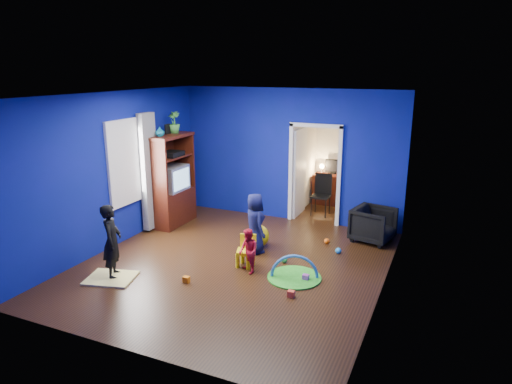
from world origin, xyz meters
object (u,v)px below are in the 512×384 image
at_px(vase, 160,132).
at_px(child_navy, 255,223).
at_px(play_mat, 294,277).
at_px(crt_tv, 172,178).
at_px(armchair, 373,225).
at_px(toddler_red, 248,251).
at_px(tv_armoire, 171,180).
at_px(study_desk, 331,189).
at_px(hopper_ball, 258,236).
at_px(child_black, 112,241).
at_px(kid_chair, 245,253).
at_px(folding_chair, 321,196).

bearing_deg(vase, child_navy, -11.13).
bearing_deg(play_mat, crt_tv, 155.62).
relative_size(armchair, toddler_red, 0.99).
height_order(child_navy, tv_armoire, tv_armoire).
bearing_deg(study_desk, hopper_ball, -99.33).
relative_size(child_black, crt_tv, 1.76).
height_order(kid_chair, play_mat, kid_chair).
bearing_deg(folding_chair, vase, -142.27).
distance_m(play_mat, folding_chair, 3.44).
distance_m(tv_armoire, crt_tv, 0.06).
distance_m(crt_tv, kid_chair, 2.86).
height_order(armchair, kid_chair, armchair).
distance_m(child_navy, folding_chair, 2.68).
bearing_deg(play_mat, child_black, -157.42).
bearing_deg(toddler_red, armchair, 95.86).
bearing_deg(tv_armoire, child_navy, -18.09).
distance_m(toddler_red, kid_chair, 0.28).
distance_m(armchair, folding_chair, 1.85).
relative_size(child_black, play_mat, 1.40).
bearing_deg(crt_tv, tv_armoire, 180.00).
bearing_deg(hopper_ball, kid_chair, -80.20).
xyz_separation_m(child_black, child_navy, (1.69, 1.87, -0.05)).
bearing_deg(tv_armoire, kid_chair, -30.12).
bearing_deg(toddler_red, child_black, -110.43).
xyz_separation_m(tv_armoire, play_mat, (3.34, -1.50, -0.97)).
xyz_separation_m(vase, crt_tv, (0.04, 0.30, -1.04)).
bearing_deg(tv_armoire, armchair, 9.14).
relative_size(hopper_ball, kid_chair, 0.87).
relative_size(child_navy, kid_chair, 2.25).
distance_m(child_black, kid_chair, 2.20).
bearing_deg(toddler_red, hopper_ball, 147.27).
bearing_deg(child_navy, armchair, -100.32).
relative_size(child_navy, folding_chair, 1.22).
bearing_deg(study_desk, crt_tv, -134.34).
distance_m(vase, tv_armoire, 1.12).
xyz_separation_m(armchair, play_mat, (-0.87, -2.17, -0.33)).
distance_m(hopper_ball, study_desk, 3.39).
xyz_separation_m(armchair, child_black, (-3.59, -3.30, 0.27)).
distance_m(armchair, play_mat, 2.36).
distance_m(armchair, child_navy, 2.39).
distance_m(toddler_red, crt_tv, 3.06).
height_order(play_mat, study_desk, study_desk).
distance_m(child_navy, crt_tv, 2.44).
height_order(crt_tv, folding_chair, crt_tv).
relative_size(crt_tv, hopper_ball, 1.61).
bearing_deg(vase, hopper_ball, -5.17).
distance_m(armchair, tv_armoire, 4.31).
relative_size(crt_tv, play_mat, 0.80).
distance_m(child_navy, vase, 2.79).
height_order(tv_armoire, study_desk, tv_armoire).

